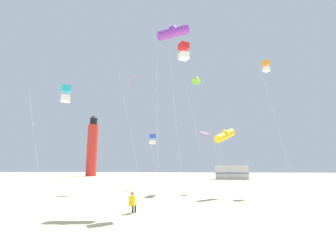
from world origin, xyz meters
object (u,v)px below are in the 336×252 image
Objects in this scene: kite_tube_lime at (196,81)px; kite_box_scarlet at (184,52)px; kite_box_blue at (153,139)px; kite_diamond_rainbow at (205,135)px; kite_flyer_standing at (133,202)px; kite_box_cyan at (66,94)px; kite_diamond_magenta at (133,82)px; rv_van_silver at (232,172)px; kite_tube_gold at (225,135)px; kite_tube_violet at (173,32)px; lighthouse_distant at (92,147)px; kite_box_orange at (266,67)px.

kite_box_scarlet is at bearing -96.65° from kite_tube_lime.
kite_diamond_rainbow is at bearing -28.27° from kite_box_blue.
kite_box_scarlet reaches higher than kite_flyer_standing.
kite_diamond_magenta is at bearing 78.04° from kite_box_cyan.
kite_flyer_standing is at bearing -19.31° from kite_box_cyan.
kite_diamond_magenta is 2.00× the size of rv_van_silver.
kite_tube_violet is at bearing -131.77° from kite_tube_gold.
kite_diamond_rainbow is (4.92, 11.28, 5.18)m from kite_flyer_standing.
kite_tube_lime is at bearing 116.43° from kite_diamond_rainbow.
kite_box_blue is at bearing -117.22° from rv_van_silver.
lighthouse_distant is (-25.25, 46.83, -4.77)m from kite_tube_violet.
kite_box_cyan is at bearing -137.61° from kite_diamond_rainbow.
kite_tube_violet reaches higher than rv_van_silver.
kite_box_orange reaches higher than kite_tube_violet.
lighthouse_distant reaches higher than kite_diamond_magenta.
kite_tube_gold is at bearing -54.90° from lighthouse_distant.
kite_tube_violet reaches higher than kite_tube_gold.
kite_box_blue is (-6.03, 3.24, -0.03)m from kite_diamond_rainbow.
kite_box_scarlet is at bearing -0.31° from kite_box_cyan.
rv_van_silver is (8.94, 34.88, -8.97)m from kite_box_scarlet.
kite_box_orange reaches higher than rv_van_silver.
lighthouse_distant is 2.56× the size of rv_van_silver.
kite_tube_lime reaches higher than kite_diamond_rainbow.
kite_tube_lime is 46.33m from lighthouse_distant.
lighthouse_distant reaches higher than kite_tube_lime.
kite_diamond_magenta is (-8.08, 1.09, 6.45)m from kite_diamond_rainbow.
kite_tube_lime is at bearing 48.72° from kite_box_cyan.
kite_box_scarlet reaches higher than rv_van_silver.
kite_diamond_magenta is at bearing 176.02° from kite_box_orange.
kite_box_scarlet is at bearing -60.07° from kite_diamond_magenta.
kite_tube_gold is 0.46× the size of kite_diamond_magenta.
kite_tube_gold is 0.55× the size of kite_box_scarlet.
kite_diamond_rainbow is at bearing -7.65° from kite_diamond_magenta.
kite_diamond_magenta is at bearing -68.97° from kite_flyer_standing.
rv_van_silver is (5.46, 28.82, -3.91)m from kite_tube_gold.
kite_tube_violet is (-2.82, -8.18, 6.82)m from kite_diamond_rainbow.
kite_tube_lime is at bearing -18.36° from kite_box_blue.
kite_tube_violet is 1.64× the size of kite_box_cyan.
kite_box_orange is 15.00m from kite_box_blue.
kite_box_cyan is 51.22m from lighthouse_distant.
kite_tube_violet is (2.10, 3.10, 11.99)m from kite_flyer_standing.
kite_tube_violet is at bearing -60.43° from kite_diamond_magenta.
kite_box_cyan is 39.35m from rv_van_silver.
kite_box_blue is at bearing 151.73° from kite_diamond_rainbow.
kite_box_orange is (5.18, 3.44, 7.81)m from kite_tube_gold.
kite_tube_violet reaches higher than kite_flyer_standing.
kite_diamond_magenta is 12.29m from kite_box_scarlet.
kite_tube_violet is at bearing 122.56° from kite_box_scarlet.
kite_tube_gold is 0.92× the size of rv_van_silver.
lighthouse_distant is at bearing 121.90° from kite_box_blue.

